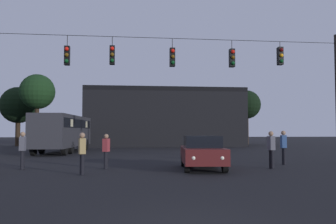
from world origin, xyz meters
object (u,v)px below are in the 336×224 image
Objects in this scene: city_bus at (64,130)px; pedestrian_near_bus at (82,151)px; pedestrian_crossing_left at (106,149)px; tree_right_far at (246,105)px; car_near_right at (202,152)px; pedestrian_far_side at (284,145)px; pedestrian_trailing at (271,147)px; pedestrian_crossing_right at (22,148)px; tree_left_silhouette at (37,92)px; tree_behind_building at (18,105)px.

city_bus reaches higher than pedestrian_near_bus.
tree_right_far is at bearing 60.88° from pedestrian_crossing_left.
pedestrian_far_side reaches higher than car_near_right.
pedestrian_trailing is 0.24× the size of tree_right_far.
pedestrian_far_side is at bearing -105.17° from tree_right_far.
pedestrian_near_bus is 10.46m from pedestrian_far_side.
pedestrian_trailing is at bearing -106.74° from tree_right_far.
pedestrian_crossing_right is 11.44m from pedestrian_trailing.
city_bus is 1.43× the size of tree_left_silhouette.
tree_right_far is (12.66, 31.21, 4.44)m from car_near_right.
car_near_right is 4.42m from pedestrian_crossing_left.
pedestrian_far_side reaches higher than pedestrian_near_bus.
city_bus is at bearing 106.04° from pedestrian_crossing_left.
pedestrian_far_side is 0.23× the size of tree_left_silhouette.
pedestrian_far_side is 0.25× the size of tree_right_far.
pedestrian_near_bus reaches higher than car_near_right.
pedestrian_far_side is at bearing -52.62° from tree_behind_building.
pedestrian_far_side reaches higher than pedestrian_crossing_right.
pedestrian_near_bus is 27.43m from tree_left_silhouette.
car_near_right is at bearing -159.29° from pedestrian_far_side.
city_bus reaches higher than car_near_right.
pedestrian_trailing is (3.23, -0.12, 0.19)m from car_near_right.
tree_right_far is (20.82, 30.28, 4.27)m from pedestrian_crossing_right.
city_bus is at bearing 119.59° from car_near_right.
pedestrian_far_side is at bearing 3.71° from pedestrian_crossing_right.
tree_behind_building reaches higher than car_near_right.
pedestrian_crossing_right is at bearing -176.29° from pedestrian_far_side.
pedestrian_near_bus is at bearing -169.85° from pedestrian_trailing.
pedestrian_crossing_left reaches higher than car_near_right.
car_near_right is at bearing -61.05° from tree_behind_building.
pedestrian_crossing_right is 1.02× the size of pedestrian_near_bus.
tree_behind_building is (-7.65, 27.65, 3.79)m from pedestrian_crossing_right.
tree_right_far is (9.43, 31.34, 4.25)m from pedestrian_trailing.
car_near_right is 2.62× the size of pedestrian_crossing_right.
tree_left_silhouette is at bearing 114.48° from city_bus.
pedestrian_far_side is at bearing 20.71° from car_near_right.
pedestrian_near_bus is (-0.84, -2.27, 0.05)m from pedestrian_crossing_left.
pedestrian_far_side is (13.17, -13.20, -0.86)m from city_bus.
pedestrian_crossing_left is at bearing -119.12° from tree_right_far.
pedestrian_near_bus is at bearing -70.68° from tree_behind_building.
city_bus is 17.24m from car_near_right.
tree_left_silhouette is (-4.58, 23.34, 4.93)m from pedestrian_crossing_right.
pedestrian_near_bus is 0.21× the size of tree_left_silhouette.
tree_right_far reaches higher than pedestrian_crossing_right.
tree_left_silhouette reaches higher than pedestrian_trailing.
tree_left_silhouette reaches higher than tree_behind_building.
pedestrian_crossing_left is 30.45m from tree_behind_building.
pedestrian_crossing_left is 0.23× the size of tree_behind_building.
tree_right_far reaches higher than pedestrian_trailing.
tree_behind_building reaches higher than pedestrian_crossing_left.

